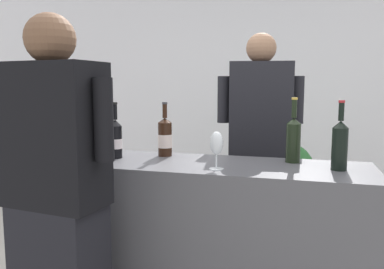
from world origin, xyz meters
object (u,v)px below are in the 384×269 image
person_guest (58,215)px  ice_bucket (56,138)px  wine_bottle_3 (76,133)px  wine_glass (217,145)px  wine_bottle_2 (293,138)px  wine_bottle_4 (165,137)px  person_server (259,167)px  wine_bottle_1 (340,144)px  wine_bottle_5 (115,139)px  potted_shrub (273,168)px  wine_bottle_0 (95,138)px

person_guest → ice_bucket: bearing=124.3°
wine_bottle_3 → wine_glass: size_ratio=1.76×
wine_bottle_2 → wine_glass: 0.46m
wine_bottle_4 → person_server: size_ratio=0.18×
wine_bottle_1 → wine_bottle_5: (-1.19, 0.00, -0.02)m
person_server → ice_bucket: bearing=-143.8°
person_guest → wine_bottle_5: bearing=88.9°
wine_bottle_4 → wine_glass: wine_bottle_4 is taller
person_guest → wine_bottle_1: bearing=24.5°
wine_glass → potted_shrub: size_ratio=0.17×
potted_shrub → wine_bottle_3: bearing=-131.9°
wine_bottle_4 → potted_shrub: size_ratio=0.28×
wine_bottle_4 → potted_shrub: wine_bottle_4 is taller
wine_bottle_1 → potted_shrub: size_ratio=0.30×
potted_shrub → wine_bottle_5: bearing=-119.5°
wine_bottle_5 → potted_shrub: bearing=60.5°
wine_bottle_4 → potted_shrub: (0.54, 1.25, -0.41)m
person_server → potted_shrub: 0.77m
wine_bottle_4 → wine_bottle_5: bearing=-151.1°
wine_bottle_4 → person_server: (0.49, 0.49, -0.25)m
wine_glass → potted_shrub: bearing=83.7°
wine_bottle_1 → ice_bucket: wine_bottle_1 is taller
wine_bottle_0 → ice_bucket: wine_bottle_0 is taller
wine_bottle_5 → wine_glass: size_ratio=1.68×
wine_bottle_3 → wine_bottle_5: (0.34, -0.13, -0.00)m
wine_bottle_1 → wine_glass: bearing=-165.8°
wine_bottle_0 → wine_bottle_5: bearing=36.1°
potted_shrub → wine_bottle_4: bearing=-113.3°
wine_glass → person_server: bearing=80.7°
wine_bottle_1 → wine_bottle_4: (-0.94, 0.14, -0.02)m
wine_bottle_1 → person_guest: bearing=-155.5°
ice_bucket → wine_bottle_3: bearing=99.1°
ice_bucket → person_guest: (0.29, -0.42, -0.28)m
person_guest → wine_bottle_2: bearing=35.0°
wine_bottle_2 → wine_bottle_4: (-0.72, -0.00, -0.02)m
wine_bottle_4 → wine_bottle_0: bearing=-149.1°
wine_bottle_4 → wine_bottle_3: bearing=-179.7°
wine_bottle_3 → ice_bucket: 0.27m
wine_glass → wine_bottle_4: bearing=142.3°
ice_bucket → person_guest: person_guest is taller
ice_bucket → potted_shrub: ice_bucket is taller
wine_bottle_2 → ice_bucket: 1.29m
wine_glass → person_guest: (-0.62, -0.40, -0.28)m
wine_bottle_3 → person_guest: bearing=-64.4°
wine_bottle_2 → wine_glass: wine_bottle_2 is taller
wine_bottle_1 → potted_shrub: 1.51m
wine_bottle_2 → person_server: 0.60m
wine_bottle_0 → potted_shrub: (0.87, 1.45, -0.42)m
wine_bottle_1 → person_server: person_server is taller
wine_bottle_1 → person_guest: person_guest is taller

